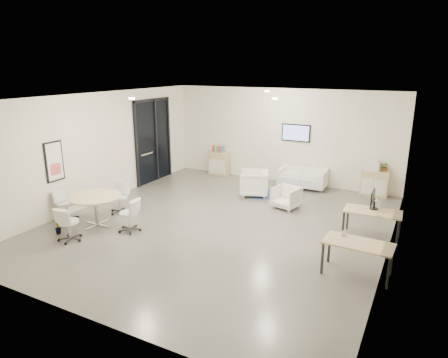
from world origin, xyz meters
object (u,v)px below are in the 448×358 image
Objects in this scene: sideboard_left at (219,163)px; armchair_right at (286,196)px; loveseat at (303,178)px; desk_front at (358,246)px; round_table at (95,199)px; armchair_left at (254,182)px; desk_rear at (373,214)px; sideboard_right at (375,183)px.

armchair_right is (3.42, -2.34, -0.08)m from sideboard_left.
loveseat reaches higher than desk_front.
round_table reaches higher than loveseat.
round_table is (-0.40, -5.80, 0.29)m from sideboard_left.
desk_front is at bearing 24.77° from armchair_left.
sideboard_left is 5.82m from round_table.
sideboard_left reaches higher than desk_rear.
sideboard_right is 0.63× the size of desk_rear.
sideboard_left reaches higher than sideboard_right.
desk_front is at bearing -36.82° from armchair_right.
sideboard_left is at bearing 175.86° from loveseat.
armchair_left reaches higher than loveseat.
sideboard_left is 3.25m from loveseat.
desk_front is at bearing -42.10° from sideboard_left.
armchair_right is 0.52× the size of desk_front.
loveseat is 1.18× the size of desk_front.
round_table is (-2.55, -4.10, 0.27)m from armchair_left.
sideboard_right is 3.37m from desk_rear.
armchair_right is at bearing 155.25° from desk_rear.
desk_front reaches higher than desk_rear.
sideboard_right is 0.94× the size of armchair_left.
sideboard_right is 1.19× the size of armchair_right.
sideboard_right is 0.52× the size of loveseat.
sideboard_left is 1.23× the size of armchair_right.
armchair_left is at bearing 153.91° from desk_rear.
loveseat is 6.72m from round_table.
sideboard_left is 7.93m from desk_front.
sideboard_left is at bearing 148.02° from desk_rear.
desk_rear is at bearing 21.36° from round_table.
armchair_left is (2.14, -1.70, 0.01)m from sideboard_left.
loveseat is at bearing -2.99° from sideboard_left.
sideboard_right is (5.48, -0.00, -0.01)m from sideboard_left.
armchair_right is 0.53× the size of desk_rear.
loveseat is 1.89m from armchair_left.
armchair_left is 1.26× the size of armchair_right.
round_table is (-6.27, -2.45, 0.11)m from desk_rear.
sideboard_right is 2.24m from loveseat.
sideboard_right is 3.11m from armchair_right.
desk_front is (0.01, -1.97, 0.01)m from desk_rear.
armchair_right is at bearing 42.20° from round_table.
armchair_right is (0.17, -2.17, 0.03)m from loveseat.
sideboard_right is 0.63× the size of round_table.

